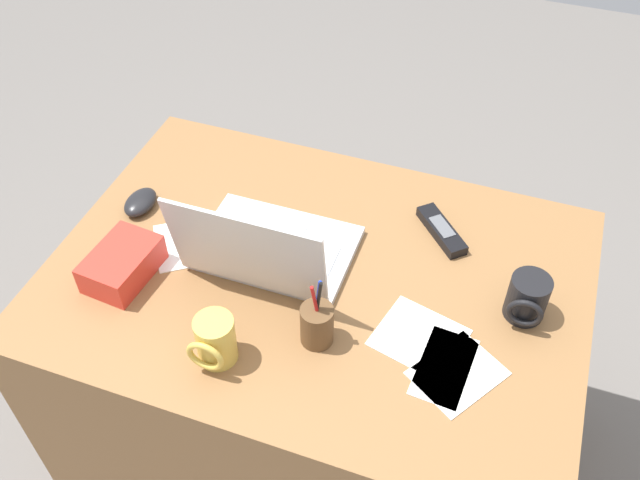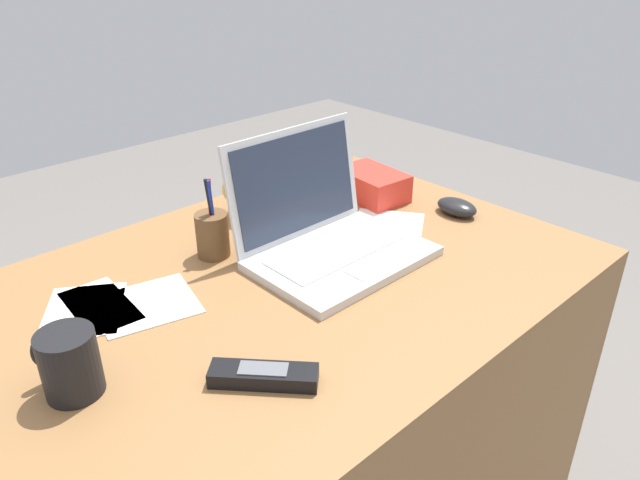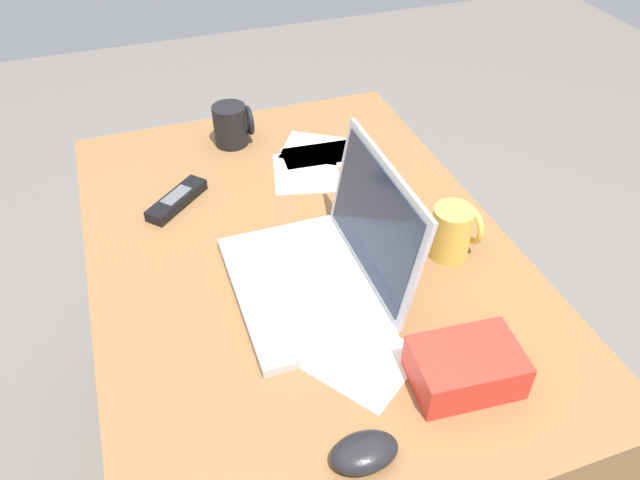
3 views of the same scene
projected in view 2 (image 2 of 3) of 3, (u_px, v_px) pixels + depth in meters
desk at (293, 419)px, 1.33m from camera, size 1.15×0.82×0.74m
laptop at (327, 233)px, 1.21m from camera, size 0.34×0.28×0.24m
computer_mouse at (457, 207)px, 1.39m from camera, size 0.07×0.10×0.04m
coffee_mug_white at (247, 193)px, 1.37m from camera, size 0.08×0.09×0.11m
coffee_mug_tall at (69, 362)px, 0.85m from camera, size 0.08×0.09×0.10m
cordless_phone at (264, 375)px, 0.88m from camera, size 0.14×0.15×0.03m
pen_holder at (212, 234)px, 1.20m from camera, size 0.07×0.07×0.17m
snack_bag at (372, 185)px, 1.47m from camera, size 0.13×0.18×0.07m
paper_note_near_laptop at (100, 306)px, 1.06m from camera, size 0.11×0.18×0.00m
paper_note_left at (84, 310)px, 1.05m from camera, size 0.20×0.21×0.00m
paper_note_right at (388, 225)px, 1.35m from camera, size 0.21×0.21×0.00m
paper_note_front at (147, 304)px, 1.06m from camera, size 0.20×0.18×0.00m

